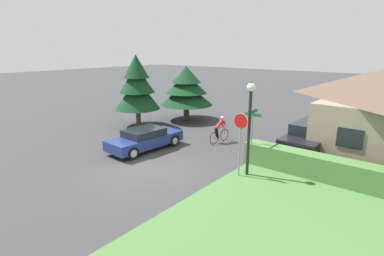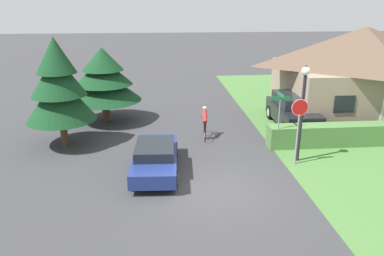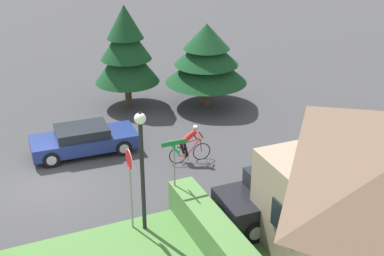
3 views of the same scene
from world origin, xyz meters
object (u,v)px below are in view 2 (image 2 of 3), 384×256
(street_lamp, at_px, (303,98))
(conifer_tall_far, at_px, (103,78))
(cottage_house, at_px, (361,70))
(cyclist, at_px, (205,124))
(conifer_tall_near, at_px, (58,86))
(stop_sign, at_px, (299,119))
(parked_suv_right, at_px, (293,111))
(sedan_left_lane, at_px, (155,157))
(street_name_sign, at_px, (279,111))

(street_lamp, distance_m, conifer_tall_far, 11.34)
(cottage_house, height_order, cyclist, cottage_house)
(cottage_house, height_order, conifer_tall_near, cottage_house)
(stop_sign, height_order, conifer_tall_near, conifer_tall_near)
(conifer_tall_far, bearing_deg, cyclist, -31.36)
(parked_suv_right, height_order, conifer_tall_far, conifer_tall_far)
(sedan_left_lane, bearing_deg, parked_suv_right, -53.12)
(street_name_sign, distance_m, conifer_tall_near, 10.42)
(conifer_tall_far, bearing_deg, conifer_tall_near, -112.82)
(cottage_house, xyz_separation_m, cyclist, (-9.83, -3.23, -2.01))
(cottage_house, distance_m, conifer_tall_far, 15.27)
(cottage_house, bearing_deg, conifer_tall_far, -178.89)
(sedan_left_lane, relative_size, street_name_sign, 1.63)
(street_name_sign, bearing_deg, sedan_left_lane, -162.26)
(parked_suv_right, bearing_deg, street_name_sign, 152.07)
(conifer_tall_near, relative_size, conifer_tall_far, 1.22)
(cyclist, relative_size, stop_sign, 0.62)
(cyclist, distance_m, conifer_tall_near, 7.37)
(street_name_sign, xyz_separation_m, conifer_tall_far, (-8.68, 5.29, 0.65))
(street_name_sign, relative_size, conifer_tall_near, 0.53)
(sedan_left_lane, height_order, conifer_tall_far, conifer_tall_far)
(cottage_house, distance_m, conifer_tall_near, 17.22)
(cottage_house, distance_m, street_lamp, 8.90)
(sedan_left_lane, height_order, cyclist, cyclist)
(cottage_house, relative_size, parked_suv_right, 2.10)
(parked_suv_right, bearing_deg, cyclist, 106.23)
(sedan_left_lane, distance_m, conifer_tall_near, 6.11)
(street_lamp, relative_size, conifer_tall_far, 1.00)
(street_lamp, xyz_separation_m, conifer_tall_near, (-10.78, 2.89, 0.11))
(conifer_tall_far, bearing_deg, parked_suv_right, -10.75)
(cyclist, height_order, conifer_tall_far, conifer_tall_far)
(sedan_left_lane, distance_m, stop_sign, 6.23)
(cottage_house, relative_size, conifer_tall_near, 1.86)
(conifer_tall_far, bearing_deg, street_name_sign, -31.38)
(cyclist, bearing_deg, cottage_house, -66.95)
(parked_suv_right, distance_m, street_name_sign, 3.92)
(conifer_tall_near, bearing_deg, parked_suv_right, 8.08)
(parked_suv_right, distance_m, street_lamp, 5.19)
(parked_suv_right, bearing_deg, stop_sign, 164.09)
(stop_sign, xyz_separation_m, conifer_tall_near, (-10.54, 3.23, 0.93))
(stop_sign, bearing_deg, cottage_house, -131.83)
(stop_sign, distance_m, street_name_sign, 1.70)
(sedan_left_lane, distance_m, street_lamp, 6.72)
(parked_suv_right, bearing_deg, conifer_tall_near, 99.90)
(stop_sign, bearing_deg, street_lamp, -124.06)
(cottage_house, relative_size, stop_sign, 3.34)
(sedan_left_lane, height_order, parked_suv_right, parked_suv_right)
(parked_suv_right, height_order, street_lamp, street_lamp)
(cyclist, height_order, street_lamp, street_lamp)
(cottage_house, distance_m, stop_sign, 9.34)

